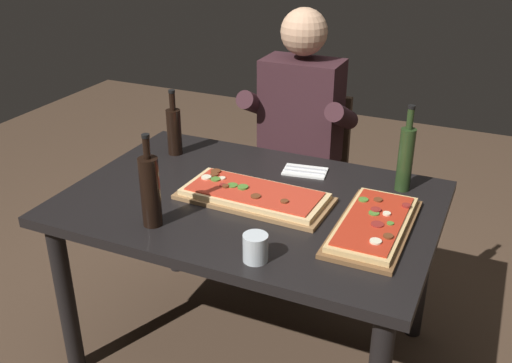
% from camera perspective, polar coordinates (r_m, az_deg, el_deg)
% --- Properties ---
extents(ground_plane, '(6.40, 6.40, 0.00)m').
position_cam_1_polar(ground_plane, '(2.66, -0.46, -15.97)').
color(ground_plane, '#4C3828').
extents(dining_table, '(1.40, 0.96, 0.74)m').
position_cam_1_polar(dining_table, '(2.28, -0.52, -3.79)').
color(dining_table, black).
rests_on(dining_table, ground_plane).
extents(pizza_rectangular_front, '(0.59, 0.28, 0.05)m').
position_cam_1_polar(pizza_rectangular_front, '(2.21, -0.20, -1.37)').
color(pizza_rectangular_front, olive).
rests_on(pizza_rectangular_front, dining_table).
extents(pizza_rectangular_left, '(0.24, 0.51, 0.05)m').
position_cam_1_polar(pizza_rectangular_left, '(2.06, 11.40, -4.16)').
color(pizza_rectangular_left, brown).
rests_on(pizza_rectangular_left, dining_table).
extents(wine_bottle_dark, '(0.07, 0.07, 0.34)m').
position_cam_1_polar(wine_bottle_dark, '(2.03, -10.27, -0.84)').
color(wine_bottle_dark, black).
rests_on(wine_bottle_dark, dining_table).
extents(oil_bottle_amber, '(0.06, 0.06, 0.35)m').
position_cam_1_polar(oil_bottle_amber, '(2.32, 14.38, 2.31)').
color(oil_bottle_amber, '#233819').
rests_on(oil_bottle_amber, dining_table).
extents(vinegar_bottle_green, '(0.06, 0.06, 0.29)m').
position_cam_1_polar(vinegar_bottle_green, '(2.62, -7.99, 5.00)').
color(vinegar_bottle_green, black).
rests_on(vinegar_bottle_green, dining_table).
extents(tumbler_near_camera, '(0.08, 0.08, 0.09)m').
position_cam_1_polar(tumbler_near_camera, '(1.85, -0.06, -6.63)').
color(tumbler_near_camera, silver).
rests_on(tumbler_near_camera, dining_table).
extents(napkin_cutlery_set, '(0.19, 0.13, 0.01)m').
position_cam_1_polar(napkin_cutlery_set, '(2.46, 4.80, 1.00)').
color(napkin_cutlery_set, white).
rests_on(napkin_cutlery_set, dining_table).
extents(diner_chair, '(0.44, 0.44, 0.87)m').
position_cam_1_polar(diner_chair, '(3.09, 4.71, 1.14)').
color(diner_chair, '#3D2B1E').
rests_on(diner_chair, ground_plane).
extents(seated_diner, '(0.53, 0.41, 1.33)m').
position_cam_1_polar(seated_diner, '(2.89, 4.07, 4.86)').
color(seated_diner, '#23232D').
rests_on(seated_diner, ground_plane).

